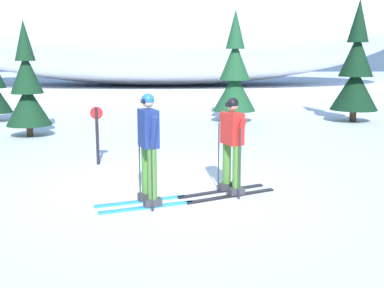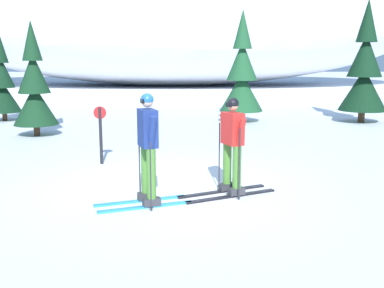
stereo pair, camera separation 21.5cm
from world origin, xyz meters
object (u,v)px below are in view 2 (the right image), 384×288
(pine_tree_far_left, at_px, (3,84))
(skier_red_jacket, at_px, (232,145))
(pine_tree_center_left, at_px, (35,88))
(skier_navy_jacket, at_px, (148,146))
(pine_tree_far_right, at_px, (365,72))
(pine_tree_center_right, at_px, (242,76))
(trail_marker_post, at_px, (101,131))

(pine_tree_far_left, bearing_deg, skier_red_jacket, -50.62)
(skier_red_jacket, bearing_deg, pine_tree_center_left, 131.74)
(skier_navy_jacket, xyz_separation_m, pine_tree_far_right, (6.85, 9.45, 0.86))
(pine_tree_center_right, height_order, trail_marker_post, pine_tree_center_right)
(skier_red_jacket, xyz_separation_m, pine_tree_center_left, (-5.39, 6.04, 0.55))
(pine_tree_far_left, bearing_deg, pine_tree_center_right, -1.92)
(skier_navy_jacket, relative_size, trail_marker_post, 1.41)
(skier_red_jacket, relative_size, pine_tree_center_left, 0.51)
(pine_tree_center_right, relative_size, trail_marker_post, 3.09)
(skier_navy_jacket, distance_m, pine_tree_far_right, 11.71)
(pine_tree_center_left, distance_m, pine_tree_far_right, 11.21)
(pine_tree_far_left, xyz_separation_m, trail_marker_post, (4.94, -7.01, -0.62))
(skier_navy_jacket, bearing_deg, skier_red_jacket, 22.20)
(pine_tree_center_right, bearing_deg, pine_tree_center_left, -155.26)
(skier_red_jacket, distance_m, pine_tree_far_right, 10.46)
(pine_tree_far_left, relative_size, pine_tree_center_right, 0.81)
(skier_red_jacket, bearing_deg, trail_marker_post, 139.55)
(pine_tree_far_right, bearing_deg, skier_navy_jacket, -125.94)
(pine_tree_center_left, distance_m, pine_tree_center_right, 7.16)
(skier_red_jacket, height_order, pine_tree_far_left, pine_tree_far_left)
(pine_tree_center_left, relative_size, pine_tree_far_right, 0.79)
(skier_red_jacket, relative_size, skier_navy_jacket, 0.96)
(skier_red_jacket, height_order, pine_tree_center_right, pine_tree_center_right)
(skier_red_jacket, height_order, pine_tree_far_right, pine_tree_far_right)
(pine_tree_far_left, relative_size, trail_marker_post, 2.50)
(skier_red_jacket, height_order, pine_tree_center_left, pine_tree_center_left)
(pine_tree_far_right, bearing_deg, pine_tree_center_left, -165.31)
(skier_red_jacket, distance_m, skier_navy_jacket, 1.52)
(skier_navy_jacket, height_order, pine_tree_far_right, pine_tree_far_right)
(skier_red_jacket, bearing_deg, skier_navy_jacket, -157.80)
(skier_red_jacket, height_order, skier_navy_jacket, skier_navy_jacket)
(skier_navy_jacket, bearing_deg, pine_tree_far_left, 122.28)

